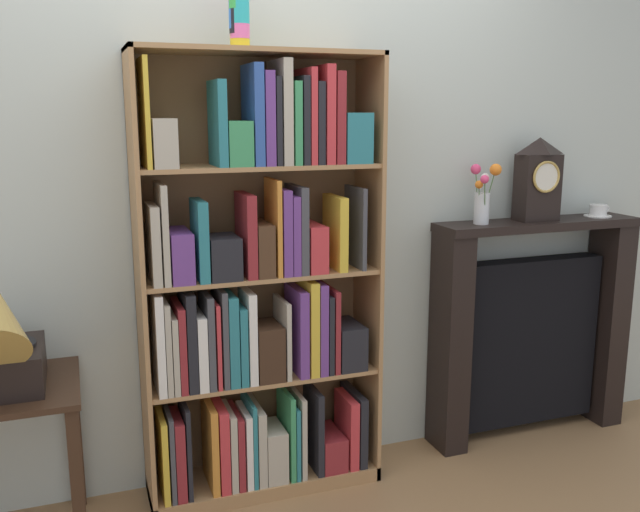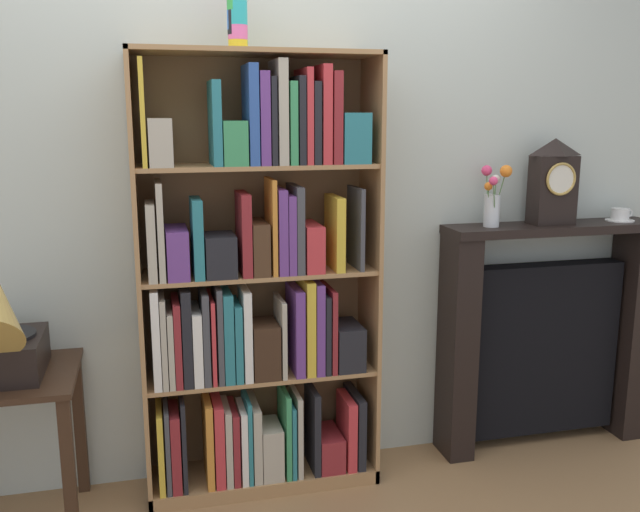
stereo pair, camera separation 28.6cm
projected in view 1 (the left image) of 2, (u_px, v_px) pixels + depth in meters
name	position (u px, v px, depth m)	size (l,w,h in m)	color
ground_plane	(273.00, 502.00, 2.86)	(7.98, 6.40, 0.02)	#997047
wall_back	(293.00, 177.00, 2.95)	(4.98, 0.08, 2.61)	beige
bookshelf	(259.00, 300.00, 2.80)	(0.97, 0.30, 1.81)	#A87A4C
cup_stack	(239.00, 8.00, 2.54)	(0.08, 0.08, 0.29)	yellow
side_table_left	(8.00, 427.00, 2.46)	(0.51, 0.50, 0.62)	#382316
fireplace_mantel	(529.00, 330.00, 3.38)	(1.03, 0.22, 1.08)	black
mantel_clock	(538.00, 179.00, 3.20)	(0.19, 0.12, 0.39)	black
flower_vase	(483.00, 196.00, 3.11)	(0.12, 0.16, 0.28)	silver
teacup_with_saucer	(598.00, 211.00, 3.36)	(0.13, 0.13, 0.06)	white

